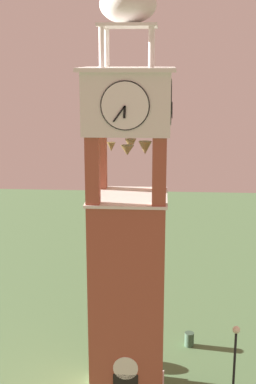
% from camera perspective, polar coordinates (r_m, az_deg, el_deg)
% --- Properties ---
extents(clock_tower, '(3.85, 3.85, 18.74)m').
position_cam_1_polar(clock_tower, '(23.39, 0.00, -5.70)').
color(clock_tower, '#9E4C38').
rests_on(clock_tower, ground).
extents(lamp_post, '(0.36, 0.36, 3.53)m').
position_cam_1_polar(lamp_post, '(26.39, 11.56, -16.08)').
color(lamp_post, black).
rests_on(lamp_post, ground).
extents(trash_bin, '(0.52, 0.52, 0.80)m').
position_cam_1_polar(trash_bin, '(30.81, 6.65, -15.57)').
color(trash_bin, '#38513D').
rests_on(trash_bin, ground).
extents(shrub_near_entry, '(1.20, 1.20, 0.94)m').
position_cam_1_polar(shrub_near_entry, '(29.05, -0.25, -17.31)').
color(shrub_near_entry, '#336638').
rests_on(shrub_near_entry, ground).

